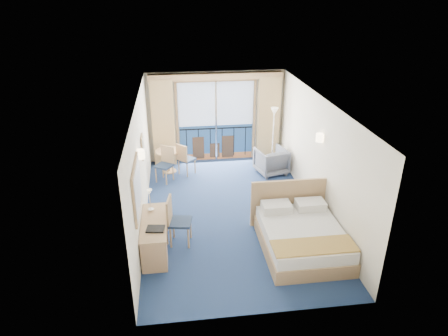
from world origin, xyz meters
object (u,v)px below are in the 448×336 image
Objects in this scene: armchair at (271,161)px; floor_lamp at (274,122)px; table_chair_b at (166,162)px; desk at (154,246)px; round_table at (169,156)px; desk_chair at (176,218)px; bed at (301,235)px; nightstand at (305,199)px; table_chair_a at (185,158)px.

armchair is 1.12m from floor_lamp.
floor_lamp reaches higher than table_chair_b.
desk is 2.02× the size of round_table.
desk_chair is at bearing 55.04° from desk.
desk_chair is at bearing 168.54° from bed.
desk_chair reaches higher than nightstand.
nightstand is 2.11m from armchair.
table_chair_b is (-0.21, 3.00, -0.04)m from desk_chair.
nightstand is at bearing 84.78° from armchair.
desk is at bearing 154.83° from desk_chair.
nightstand is 0.64× the size of armchair.
table_chair_b is at bearing 148.82° from nightstand.
floor_lamp is 1.20× the size of desk.
desk is 0.77m from desk_chair.
round_table is 0.52m from table_chair_a.
table_chair_b is (-3.13, -0.63, -0.79)m from floor_lamp.
armchair is 0.84× the size of table_chair_b.
armchair is 4.87m from desk.
round_table is (-2.64, 4.06, 0.19)m from bed.
bed reaches higher than round_table.
nightstand is 0.56× the size of table_chair_a.
desk_chair is 3.01m from table_chair_b.
armchair is at bearing 35.50° from table_chair_b.
floor_lamp is 4.72m from desk_chair.
bed is 2.51× the size of armchair.
armchair reaches higher than nightstand.
armchair is 0.78× the size of desk_chair.
bed is 2.20× the size of table_chair_a.
round_table is 0.55m from table_chair_b.
desk_chair reaches higher than table_chair_a.
desk_chair is (-2.50, 0.51, 0.29)m from bed.
bed reaches higher than table_chair_b.
desk_chair is 3.30m from table_chair_a.
desk_chair is (-2.75, -3.08, 0.22)m from armchair.
nightstand is 3.27m from desk_chair.
table_chair_b reaches higher than desk.
table_chair_b is (0.21, 3.61, 0.16)m from desk.
desk is (-3.17, -3.69, 0.01)m from armchair.
round_table is 0.78× the size of table_chair_a.
floor_lamp is at bearing -28.89° from desk_chair.
desk reaches higher than round_table.
table_chair_a is (0.45, -0.26, 0.03)m from round_table.
round_table is (0.29, 4.16, 0.11)m from desk.
bed is at bearing -111.19° from nightstand.
desk is at bearing -178.00° from bed.
table_chair_a is at bearing 4.42° from desk_chair.
floor_lamp is (-0.18, 2.63, 1.07)m from nightstand.
bed is 2.93m from desk.
nightstand is at bearing -86.07° from floor_lamp.
round_table is (-3.23, 2.54, 0.23)m from nightstand.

